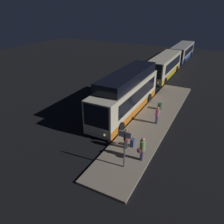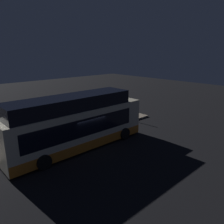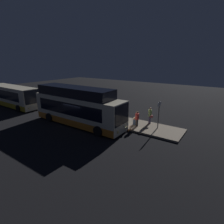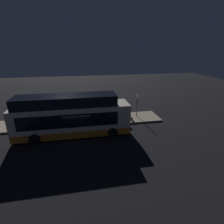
{
  "view_description": "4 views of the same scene",
  "coord_description": "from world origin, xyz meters",
  "px_view_note": "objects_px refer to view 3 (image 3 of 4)",
  "views": [
    {
      "loc": [
        17.82,
        8.2,
        9.88
      ],
      "look_at": [
        3.69,
        0.79,
        1.94
      ],
      "focal_mm": 35.0,
      "sensor_mm": 36.0,
      "label": 1
    },
    {
      "loc": [
        -9.02,
        -13.03,
        7.22
      ],
      "look_at": [
        3.69,
        0.79,
        1.94
      ],
      "focal_mm": 35.0,
      "sensor_mm": 36.0,
      "label": 2
    },
    {
      "loc": [
        13.03,
        -12.73,
        6.85
      ],
      "look_at": [
        3.69,
        0.79,
        1.94
      ],
      "focal_mm": 28.0,
      "sensor_mm": 36.0,
      "label": 3
    },
    {
      "loc": [
        0.51,
        -16.17,
        8.31
      ],
      "look_at": [
        3.69,
        0.79,
        1.94
      ],
      "focal_mm": 28.0,
      "sensor_mm": 36.0,
      "label": 4
    }
  ],
  "objects_px": {
    "passenger_with_bags": "(106,109)",
    "sign_post": "(159,111)",
    "bus_lead": "(77,108)",
    "bus_second": "(13,96)",
    "trash_bin": "(85,111)",
    "passenger_boarding": "(150,115)",
    "passenger_waiting": "(137,118)",
    "suitcase": "(135,122)"
  },
  "relations": [
    {
      "from": "bus_second",
      "to": "passenger_with_bags",
      "type": "xyz_separation_m",
      "value": [
        15.1,
        3.58,
        -0.45
      ]
    },
    {
      "from": "passenger_with_bags",
      "to": "trash_bin",
      "type": "relative_size",
      "value": 2.55
    },
    {
      "from": "sign_post",
      "to": "passenger_boarding",
      "type": "bearing_deg",
      "value": 147.29
    },
    {
      "from": "passenger_with_bags",
      "to": "trash_bin",
      "type": "xyz_separation_m",
      "value": [
        -3.02,
        -0.64,
        -0.57
      ]
    },
    {
      "from": "passenger_boarding",
      "to": "trash_bin",
      "type": "bearing_deg",
      "value": -52.03
    },
    {
      "from": "bus_lead",
      "to": "sign_post",
      "type": "bearing_deg",
      "value": 23.56
    },
    {
      "from": "passenger_waiting",
      "to": "suitcase",
      "type": "distance_m",
      "value": 0.77
    },
    {
      "from": "passenger_boarding",
      "to": "sign_post",
      "type": "relative_size",
      "value": 0.65
    },
    {
      "from": "bus_lead",
      "to": "passenger_waiting",
      "type": "height_order",
      "value": "bus_lead"
    },
    {
      "from": "bus_lead",
      "to": "passenger_waiting",
      "type": "relative_size",
      "value": 6.89
    },
    {
      "from": "sign_post",
      "to": "trash_bin",
      "type": "xyz_separation_m",
      "value": [
        -9.68,
        -0.49,
        -1.43
      ]
    },
    {
      "from": "bus_lead",
      "to": "passenger_waiting",
      "type": "distance_m",
      "value": 6.52
    },
    {
      "from": "bus_second",
      "to": "suitcase",
      "type": "distance_m",
      "value": 19.63
    },
    {
      "from": "sign_post",
      "to": "trash_bin",
      "type": "distance_m",
      "value": 9.8
    },
    {
      "from": "suitcase",
      "to": "trash_bin",
      "type": "bearing_deg",
      "value": -179.33
    },
    {
      "from": "passenger_waiting",
      "to": "suitcase",
      "type": "height_order",
      "value": "passenger_waiting"
    },
    {
      "from": "bus_second",
      "to": "passenger_with_bags",
      "type": "height_order",
      "value": "bus_second"
    },
    {
      "from": "sign_post",
      "to": "suitcase",
      "type": "bearing_deg",
      "value": -170.3
    },
    {
      "from": "bus_lead",
      "to": "trash_bin",
      "type": "distance_m",
      "value": 3.7
    },
    {
      "from": "passenger_with_bags",
      "to": "sign_post",
      "type": "height_order",
      "value": "sign_post"
    },
    {
      "from": "passenger_boarding",
      "to": "bus_second",
      "type": "bearing_deg",
      "value": -48.94
    },
    {
      "from": "sign_post",
      "to": "passenger_with_bags",
      "type": "bearing_deg",
      "value": 178.78
    },
    {
      "from": "bus_second",
      "to": "bus_lead",
      "type": "bearing_deg",
      "value": 0.0
    },
    {
      "from": "passenger_boarding",
      "to": "passenger_waiting",
      "type": "xyz_separation_m",
      "value": [
        -0.8,
        -1.54,
        -0.11
      ]
    },
    {
      "from": "bus_lead",
      "to": "bus_second",
      "type": "bearing_deg",
      "value": -180.0
    },
    {
      "from": "passenger_boarding",
      "to": "trash_bin",
      "type": "xyz_separation_m",
      "value": [
        -8.48,
        -1.27,
        -0.66
      ]
    },
    {
      "from": "suitcase",
      "to": "trash_bin",
      "type": "distance_m",
      "value": 7.29
    },
    {
      "from": "passenger_waiting",
      "to": "bus_second",
      "type": "bearing_deg",
      "value": 108.07
    },
    {
      "from": "bus_second",
      "to": "suitcase",
      "type": "xyz_separation_m",
      "value": [
        19.37,
        3.03,
        -1.03
      ]
    },
    {
      "from": "passenger_boarding",
      "to": "passenger_waiting",
      "type": "bearing_deg",
      "value": 1.95
    },
    {
      "from": "bus_second",
      "to": "trash_bin",
      "type": "height_order",
      "value": "bus_second"
    },
    {
      "from": "passenger_boarding",
      "to": "passenger_with_bags",
      "type": "height_order",
      "value": "passenger_boarding"
    },
    {
      "from": "bus_lead",
      "to": "passenger_with_bags",
      "type": "bearing_deg",
      "value": 71.11
    },
    {
      "from": "passenger_boarding",
      "to": "sign_post",
      "type": "bearing_deg",
      "value": 86.77
    },
    {
      "from": "passenger_with_bags",
      "to": "suitcase",
      "type": "height_order",
      "value": "passenger_with_bags"
    },
    {
      "from": "bus_second",
      "to": "sign_post",
      "type": "xyz_separation_m",
      "value": [
        21.77,
        3.44,
        0.41
      ]
    },
    {
      "from": "sign_post",
      "to": "trash_bin",
      "type": "bearing_deg",
      "value": -177.08
    },
    {
      "from": "bus_lead",
      "to": "suitcase",
      "type": "distance_m",
      "value": 6.42
    },
    {
      "from": "bus_second",
      "to": "passenger_boarding",
      "type": "height_order",
      "value": "bus_second"
    },
    {
      "from": "passenger_boarding",
      "to": "suitcase",
      "type": "bearing_deg",
      "value": -15.84
    },
    {
      "from": "bus_second",
      "to": "trash_bin",
      "type": "relative_size",
      "value": 16.51
    },
    {
      "from": "passenger_with_bags",
      "to": "sign_post",
      "type": "relative_size",
      "value": 0.6
    }
  ]
}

